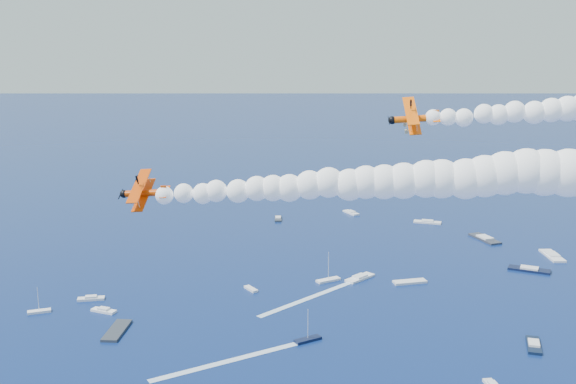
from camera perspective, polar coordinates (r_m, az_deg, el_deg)
The scene contains 5 objects.
biplane_lead at distance 112.93m, azimuth 10.54°, elevation 6.04°, with size 8.22×9.22×5.55m, color #FF5D05, non-canonical shape.
biplane_trail at distance 99.79m, azimuth -11.88°, elevation -0.09°, with size 7.21×8.09×4.87m, color #DB4104, non-canonical shape.
smoke_trail_trail at distance 93.90m, azimuth 5.81°, elevation 0.78°, with size 54.73×31.78×11.01m, color white, non-canonical shape.
spectator_boats at distance 217.77m, azimuth 10.59°, elevation -7.34°, with size 193.82×157.66×0.70m.
boat_wakes at distance 165.04m, azimuth 13.40°, elevation -14.25°, with size 168.51×80.67×0.04m.
Camera 1 is at (60.76, -66.07, 73.13)m, focal length 42.50 mm.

